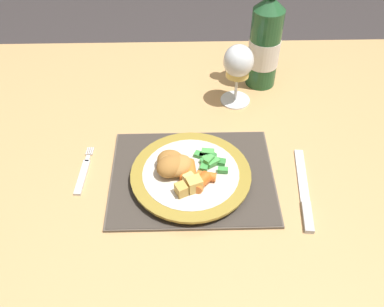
% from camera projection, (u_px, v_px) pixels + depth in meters
% --- Properties ---
extents(dining_table, '(1.24, 0.96, 0.74)m').
position_uv_depth(dining_table, '(210.00, 185.00, 0.98)').
color(dining_table, tan).
rests_on(dining_table, ground).
extents(placemat, '(0.33, 0.26, 0.01)m').
position_uv_depth(placemat, '(192.00, 177.00, 0.87)').
color(placemat, brown).
rests_on(placemat, dining_table).
extents(dinner_plate, '(0.24, 0.24, 0.02)m').
position_uv_depth(dinner_plate, '(191.00, 176.00, 0.85)').
color(dinner_plate, silver).
rests_on(dinner_plate, placemat).
extents(breaded_croquettes, '(0.09, 0.09, 0.04)m').
position_uv_depth(breaded_croquettes, '(172.00, 164.00, 0.84)').
color(breaded_croquettes, '#A87033').
rests_on(breaded_croquettes, dinner_plate).
extents(green_beans_pile, '(0.07, 0.07, 0.02)m').
position_uv_depth(green_beans_pile, '(209.00, 160.00, 0.86)').
color(green_beans_pile, '#338438').
rests_on(green_beans_pile, dinner_plate).
extents(glazed_carrots, '(0.07, 0.08, 0.02)m').
position_uv_depth(glazed_carrots, '(197.00, 177.00, 0.82)').
color(glazed_carrots, orange).
rests_on(glazed_carrots, dinner_plate).
extents(fork, '(0.02, 0.13, 0.01)m').
position_uv_depth(fork, '(83.00, 173.00, 0.88)').
color(fork, silver).
rests_on(fork, dining_table).
extents(table_knife, '(0.04, 0.22, 0.01)m').
position_uv_depth(table_knife, '(305.00, 195.00, 0.84)').
color(table_knife, silver).
rests_on(table_knife, dining_table).
extents(wine_glass, '(0.07, 0.07, 0.15)m').
position_uv_depth(wine_glass, '(238.00, 65.00, 0.98)').
color(wine_glass, silver).
rests_on(wine_glass, dining_table).
extents(bottle, '(0.08, 0.08, 0.31)m').
position_uv_depth(bottle, '(265.00, 42.00, 1.03)').
color(bottle, '#23562D').
rests_on(bottle, dining_table).
extents(roast_potatoes, '(0.06, 0.05, 0.03)m').
position_uv_depth(roast_potatoes, '(190.00, 185.00, 0.81)').
color(roast_potatoes, '#E5BC66').
rests_on(roast_potatoes, dinner_plate).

